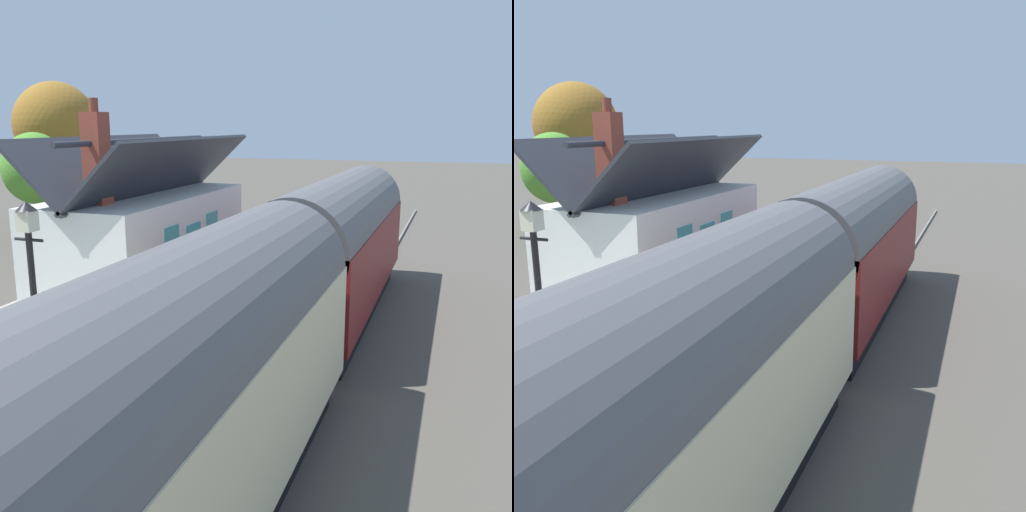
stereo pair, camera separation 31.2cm
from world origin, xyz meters
TOP-DOWN VIEW (x-y plane):
  - ground_plane at (0.00, 0.00)m, footprint 160.00×160.00m
  - platform at (0.00, 4.32)m, footprint 32.00×6.63m
  - platform_edge_coping at (0.00, 1.18)m, footprint 32.00×0.36m
  - rail_near at (0.00, -1.62)m, footprint 52.00×0.08m
  - rail_far at (0.00, -0.18)m, footprint 52.00×0.08m
  - train at (-2.64, -0.90)m, footprint 21.19×2.73m
  - station_building at (0.89, 4.88)m, footprint 8.34×3.69m
  - bench_by_lamp at (10.50, 3.16)m, footprint 1.40×0.44m
  - bench_mid_platform at (7.54, 3.03)m, footprint 1.41×0.45m
  - bench_near_building at (-5.92, 3.12)m, footprint 1.42×0.48m
  - planter_by_door at (9.80, 5.28)m, footprint 0.66×0.66m
  - planter_bench_right at (11.86, 1.68)m, footprint 0.88×0.32m
  - planter_under_sign at (-3.12, 1.63)m, footprint 0.62×0.62m
  - lamp_post_platform at (-7.95, 1.72)m, footprint 0.32×0.50m
  - tree_behind_building at (13.23, 17.62)m, footprint 5.00×4.52m
  - tree_far_left at (8.63, 15.46)m, footprint 3.24×3.18m

SIDE VIEW (x-z plane):
  - ground_plane at x=0.00m, z-range 0.00..0.00m
  - rail_near at x=0.00m, z-range 0.00..0.14m
  - rail_far at x=0.00m, z-range 0.00..0.14m
  - platform at x=0.00m, z-range 0.00..0.86m
  - platform_edge_coping at x=0.00m, z-range 0.86..0.87m
  - planter_bench_right at x=11.86m, z-range 0.84..1.40m
  - planter_under_sign at x=-3.12m, z-range 0.88..1.75m
  - bench_by_lamp at x=10.50m, z-range 0.89..1.77m
  - bench_mid_platform at x=7.54m, z-range 0.89..1.77m
  - bench_near_building at x=-5.92m, z-range 0.89..1.77m
  - planter_by_door at x=9.80m, z-range 0.89..1.81m
  - train at x=-2.64m, z-range 0.06..4.38m
  - station_building at x=0.89m, z-range -0.39..5.30m
  - lamp_post_platform at x=-7.95m, z-range 1.61..5.53m
  - tree_far_left at x=8.63m, z-range 0.96..6.44m
  - tree_behind_building at x=13.23m, z-range 1.69..9.90m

